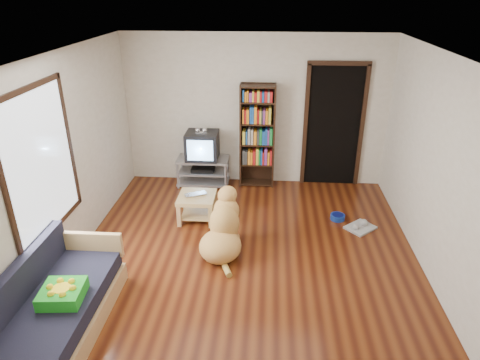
# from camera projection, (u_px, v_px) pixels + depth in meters

# --- Properties ---
(ground) EXTENTS (5.00, 5.00, 0.00)m
(ground) POSITION_uv_depth(u_px,v_px,m) (246.00, 259.00, 5.62)
(ground) COLOR #5E2910
(ground) RESTS_ON ground
(ceiling) EXTENTS (5.00, 5.00, 0.00)m
(ceiling) POSITION_uv_depth(u_px,v_px,m) (247.00, 55.00, 4.54)
(ceiling) COLOR white
(ceiling) RESTS_ON ground
(wall_back) EXTENTS (4.50, 0.00, 4.50)m
(wall_back) POSITION_uv_depth(u_px,v_px,m) (255.00, 111.00, 7.34)
(wall_back) COLOR beige
(wall_back) RESTS_ON ground
(wall_front) EXTENTS (4.50, 0.00, 4.50)m
(wall_front) POSITION_uv_depth(u_px,v_px,m) (224.00, 316.00, 2.81)
(wall_front) COLOR beige
(wall_front) RESTS_ON ground
(wall_left) EXTENTS (0.00, 5.00, 5.00)m
(wall_left) POSITION_uv_depth(u_px,v_px,m) (63.00, 163.00, 5.23)
(wall_left) COLOR beige
(wall_left) RESTS_ON ground
(wall_right) EXTENTS (0.00, 5.00, 5.00)m
(wall_right) POSITION_uv_depth(u_px,v_px,m) (441.00, 174.00, 4.93)
(wall_right) COLOR beige
(wall_right) RESTS_ON ground
(green_cushion) EXTENTS (0.44, 0.44, 0.13)m
(green_cushion) POSITION_uv_depth(u_px,v_px,m) (63.00, 293.00, 4.25)
(green_cushion) COLOR green
(green_cushion) RESTS_ON sofa
(laptop) EXTENTS (0.38, 0.33, 0.03)m
(laptop) POSITION_uv_depth(u_px,v_px,m) (196.00, 196.00, 6.38)
(laptop) COLOR silver
(laptop) RESTS_ON coffee_table
(dog_bowl) EXTENTS (0.22, 0.22, 0.08)m
(dog_bowl) POSITION_uv_depth(u_px,v_px,m) (338.00, 217.00, 6.55)
(dog_bowl) COLOR navy
(dog_bowl) RESTS_ON ground
(grey_rag) EXTENTS (0.51, 0.50, 0.03)m
(grey_rag) POSITION_uv_depth(u_px,v_px,m) (360.00, 228.00, 6.31)
(grey_rag) COLOR #AAAAAA
(grey_rag) RESTS_ON ground
(window) EXTENTS (0.03, 1.46, 1.70)m
(window) POSITION_uv_depth(u_px,v_px,m) (41.00, 163.00, 4.69)
(window) COLOR white
(window) RESTS_ON wall_left
(doorway) EXTENTS (1.03, 0.05, 2.19)m
(doorway) POSITION_uv_depth(u_px,v_px,m) (334.00, 123.00, 7.31)
(doorway) COLOR black
(doorway) RESTS_ON wall_back
(tv_stand) EXTENTS (0.90, 0.45, 0.50)m
(tv_stand) POSITION_uv_depth(u_px,v_px,m) (203.00, 170.00, 7.61)
(tv_stand) COLOR #99999E
(tv_stand) RESTS_ON ground
(crt_tv) EXTENTS (0.55, 0.52, 0.58)m
(crt_tv) POSITION_uv_depth(u_px,v_px,m) (202.00, 145.00, 7.43)
(crt_tv) COLOR black
(crt_tv) RESTS_ON tv_stand
(bookshelf) EXTENTS (0.60, 0.30, 1.80)m
(bookshelf) POSITION_uv_depth(u_px,v_px,m) (257.00, 131.00, 7.32)
(bookshelf) COLOR black
(bookshelf) RESTS_ON ground
(sofa) EXTENTS (0.80, 1.80, 0.80)m
(sofa) POSITION_uv_depth(u_px,v_px,m) (56.00, 308.00, 4.38)
(sofa) COLOR tan
(sofa) RESTS_ON ground
(coffee_table) EXTENTS (0.55, 0.55, 0.40)m
(coffee_table) POSITION_uv_depth(u_px,v_px,m) (197.00, 203.00, 6.46)
(coffee_table) COLOR tan
(coffee_table) RESTS_ON ground
(dog) EXTENTS (0.64, 1.09, 0.89)m
(dog) POSITION_uv_depth(u_px,v_px,m) (223.00, 230.00, 5.66)
(dog) COLOR #D4AB51
(dog) RESTS_ON ground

